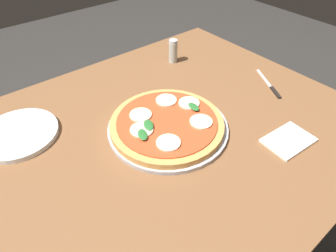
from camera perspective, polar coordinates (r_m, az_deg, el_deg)
The scene contains 8 objects.
ground_plane at distance 1.39m, azimuth -0.42°, elevation -23.02°, with size 6.00×6.00×0.00m, color #2D2B28.
dining_table at distance 0.88m, azimuth -0.62°, elevation -5.68°, with size 1.11×0.90×0.72m.
serving_tray at distance 0.80m, azimuth 0.00°, elevation -0.21°, with size 0.33×0.33×0.01m, color #B2B2B7.
pizza at distance 0.79m, azimuth -0.05°, elevation 0.63°, with size 0.31×0.31×0.03m.
plate_white at distance 0.88m, azimuth -27.57°, elevation -1.40°, with size 0.21×0.21×0.01m, color white.
napkin at distance 0.83m, azimuth 22.84°, elevation -2.63°, with size 0.13×0.09×0.01m, color white.
knife at distance 1.03m, azimuth 19.79°, elevation 7.35°, with size 0.10×0.16×0.01m.
pepper_shaker at distance 1.10m, azimuth 1.03°, elevation 14.66°, with size 0.03×0.03×0.09m.
Camera 1 is at (0.37, 0.47, 1.26)m, focal length 30.65 mm.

